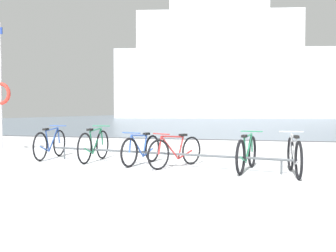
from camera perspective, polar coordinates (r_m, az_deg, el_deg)
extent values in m
cube|color=white|center=(5.10, -10.92, -11.80)|extent=(80.00, 22.00, 0.08)
cube|color=slate|center=(70.51, 12.51, 1.24)|extent=(80.00, 110.00, 0.08)
cube|color=#47474C|center=(15.66, 6.45, -2.17)|extent=(80.00, 0.50, 0.05)
cylinder|color=#4C5156|center=(8.15, -1.52, -4.17)|extent=(5.70, 1.15, 0.05)
cylinder|color=#4C5156|center=(9.62, -15.58, -4.10)|extent=(0.04, 0.04, 0.28)
cylinder|color=#4C5156|center=(7.39, 16.99, -6.04)|extent=(0.04, 0.04, 0.28)
torus|color=black|center=(10.32, -16.30, -2.51)|extent=(0.11, 0.70, 0.70)
torus|color=black|center=(9.40, -18.97, -3.00)|extent=(0.11, 0.70, 0.70)
cylinder|color=#3359B2|center=(10.01, -17.13, -1.94)|extent=(0.09, 0.54, 0.59)
cylinder|color=#3359B2|center=(9.71, -17.99, -2.22)|extent=(0.05, 0.19, 0.53)
cylinder|color=#3359B2|center=(9.92, -17.34, -0.48)|extent=(0.10, 0.67, 0.09)
cylinder|color=#3359B2|center=(9.60, -18.36, -3.36)|extent=(0.08, 0.45, 0.19)
cylinder|color=#3359B2|center=(10.27, -16.41, -1.38)|extent=(0.05, 0.12, 0.42)
cube|color=black|center=(9.62, -18.22, -0.48)|extent=(0.10, 0.21, 0.05)
cylinder|color=#3359B2|center=(10.22, -16.52, 0.03)|extent=(0.46, 0.07, 0.02)
torus|color=black|center=(9.49, -9.99, -2.82)|extent=(0.05, 0.71, 0.71)
torus|color=black|center=(8.60, -12.64, -3.37)|extent=(0.05, 0.71, 0.71)
cylinder|color=#2D8C60|center=(9.19, -10.80, -2.18)|extent=(0.04, 0.52, 0.61)
cylinder|color=#2D8C60|center=(8.90, -11.66, -2.49)|extent=(0.04, 0.18, 0.54)
cylinder|color=#2D8C60|center=(9.10, -11.01, -0.54)|extent=(0.04, 0.64, 0.09)
cylinder|color=#2D8C60|center=(8.80, -12.03, -3.76)|extent=(0.04, 0.43, 0.19)
cylinder|color=#2D8C60|center=(9.44, -10.09, -1.56)|extent=(0.04, 0.11, 0.43)
cube|color=black|center=(8.81, -11.88, -0.55)|extent=(0.08, 0.20, 0.05)
cylinder|color=#2D8C60|center=(9.39, -10.20, 0.01)|extent=(0.46, 0.03, 0.02)
torus|color=black|center=(7.95, -5.94, -4.07)|extent=(0.20, 0.63, 0.63)
torus|color=black|center=(8.76, -2.40, -3.48)|extent=(0.20, 0.63, 0.63)
cylinder|color=#3359B2|center=(8.20, -4.72, -3.09)|extent=(0.16, 0.50, 0.53)
cylinder|color=#3359B2|center=(8.46, -3.57, -3.07)|extent=(0.08, 0.18, 0.48)
cylinder|color=#3359B2|center=(8.24, -4.45, -1.44)|extent=(0.19, 0.61, 0.08)
cylinder|color=#3359B2|center=(8.59, -3.10, -4.07)|extent=(0.14, 0.41, 0.18)
cylinder|color=#3359B2|center=(7.97, -5.80, -2.74)|extent=(0.06, 0.11, 0.37)
cube|color=black|center=(8.50, -3.31, -1.20)|extent=(0.13, 0.21, 0.05)
cylinder|color=#3359B2|center=(7.98, -5.66, -1.05)|extent=(0.45, 0.14, 0.02)
torus|color=black|center=(7.57, -1.46, -4.40)|extent=(0.34, 0.57, 0.63)
torus|color=black|center=(8.35, 3.63, -3.78)|extent=(0.34, 0.57, 0.63)
cylinder|color=#B22D2D|center=(7.81, 0.31, -3.37)|extent=(0.30, 0.50, 0.53)
cylinder|color=#B22D2D|center=(8.06, 1.96, -3.35)|extent=(0.12, 0.19, 0.48)
cylinder|color=#B22D2D|center=(7.85, 0.70, -1.64)|extent=(0.36, 0.62, 0.08)
cylinder|color=#B22D2D|center=(8.19, 2.63, -4.40)|extent=(0.25, 0.42, 0.18)
cylinder|color=#B22D2D|center=(7.58, -1.25, -3.00)|extent=(0.09, 0.12, 0.37)
cube|color=black|center=(8.10, 2.33, -1.39)|extent=(0.17, 0.21, 0.05)
cylinder|color=#B22D2D|center=(7.59, -1.04, -1.22)|extent=(0.41, 0.24, 0.02)
torus|color=black|center=(8.13, 12.76, -3.84)|extent=(0.17, 0.67, 0.67)
torus|color=black|center=(7.10, 11.06, -4.72)|extent=(0.17, 0.67, 0.67)
cylinder|color=#2D8C60|center=(7.78, 12.27, -3.25)|extent=(0.13, 0.56, 0.56)
cylinder|color=#2D8C60|center=(7.45, 11.72, -3.67)|extent=(0.07, 0.20, 0.50)
cylinder|color=#2D8C60|center=(7.69, 12.16, -1.49)|extent=(0.15, 0.69, 0.08)
cylinder|color=#2D8C60|center=(7.33, 11.46, -5.10)|extent=(0.12, 0.46, 0.19)
cylinder|color=#2D8C60|center=(8.08, 12.72, -2.52)|extent=(0.06, 0.12, 0.39)
cube|color=black|center=(7.35, 11.60, -1.52)|extent=(0.11, 0.21, 0.05)
cylinder|color=#2D8C60|center=(8.02, 12.68, -0.81)|extent=(0.46, 0.10, 0.02)
torus|color=black|center=(7.87, 18.26, -4.06)|extent=(0.09, 0.69, 0.68)
torus|color=black|center=(6.90, 19.38, -4.96)|extent=(0.09, 0.69, 0.68)
cylinder|color=silver|center=(7.54, 18.60, -3.41)|extent=(0.07, 0.52, 0.58)
cylinder|color=silver|center=(7.23, 18.97, -3.85)|extent=(0.05, 0.18, 0.51)
cylinder|color=silver|center=(7.45, 18.71, -1.53)|extent=(0.08, 0.65, 0.08)
cylinder|color=silver|center=(7.12, 19.11, -5.36)|extent=(0.06, 0.43, 0.19)
cylinder|color=silver|center=(7.81, 18.31, -2.64)|extent=(0.04, 0.11, 0.40)
cube|color=black|center=(7.13, 19.09, -1.57)|extent=(0.09, 0.20, 0.05)
cylinder|color=silver|center=(7.76, 18.38, -0.83)|extent=(0.46, 0.05, 0.02)
cylinder|color=silver|center=(12.17, -24.30, 5.45)|extent=(0.08, 0.08, 3.82)
cylinder|color=white|center=(12.24, -24.36, 9.02)|extent=(0.09, 0.09, 0.30)
torus|color=red|center=(12.16, -24.29, 4.55)|extent=(0.68, 0.10, 0.68)
cube|color=silver|center=(65.66, 8.43, 6.28)|extent=(37.56, 14.64, 11.57)
cube|color=white|center=(66.81, 7.66, 13.98)|extent=(28.32, 11.77, 6.36)
cube|color=white|center=(67.95, 7.69, 17.95)|extent=(17.27, 8.56, 3.24)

